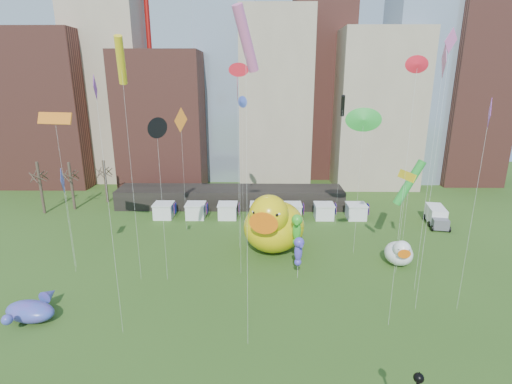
{
  "coord_description": "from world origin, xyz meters",
  "views": [
    {
      "loc": [
        1.07,
        -20.71,
        20.86
      ],
      "look_at": [
        0.73,
        9.57,
        12.0
      ],
      "focal_mm": 27.0,
      "sensor_mm": 36.0,
      "label": 1
    }
  ],
  "objects_px": {
    "big_duck": "(273,224)",
    "seahorse_green": "(297,227)",
    "box_truck": "(436,216)",
    "seahorse_purple": "(298,249)",
    "small_duck": "(399,253)",
    "whale_inflatable": "(31,310)"
  },
  "relations": [
    {
      "from": "seahorse_green",
      "to": "seahorse_purple",
      "type": "height_order",
      "value": "seahorse_green"
    },
    {
      "from": "small_duck",
      "to": "big_duck",
      "type": "bearing_deg",
      "value": 172.07
    },
    {
      "from": "big_duck",
      "to": "seahorse_green",
      "type": "height_order",
      "value": "big_duck"
    },
    {
      "from": "seahorse_green",
      "to": "box_truck",
      "type": "distance_m",
      "value": 26.02
    },
    {
      "from": "big_duck",
      "to": "small_duck",
      "type": "relative_size",
      "value": 2.47
    },
    {
      "from": "whale_inflatable",
      "to": "seahorse_purple",
      "type": "bearing_deg",
      "value": 29.55
    },
    {
      "from": "big_duck",
      "to": "whale_inflatable",
      "type": "relative_size",
      "value": 1.87
    },
    {
      "from": "box_truck",
      "to": "seahorse_purple",
      "type": "bearing_deg",
      "value": -133.02
    },
    {
      "from": "seahorse_green",
      "to": "whale_inflatable",
      "type": "height_order",
      "value": "seahorse_green"
    },
    {
      "from": "seahorse_purple",
      "to": "small_duck",
      "type": "bearing_deg",
      "value": 2.97
    },
    {
      "from": "box_truck",
      "to": "small_duck",
      "type": "bearing_deg",
      "value": -117.03
    },
    {
      "from": "small_duck",
      "to": "box_truck",
      "type": "bearing_deg",
      "value": 58.76
    },
    {
      "from": "seahorse_green",
      "to": "seahorse_purple",
      "type": "distance_m",
      "value": 3.44
    },
    {
      "from": "big_duck",
      "to": "whale_inflatable",
      "type": "bearing_deg",
      "value": -131.55
    },
    {
      "from": "small_duck",
      "to": "whale_inflatable",
      "type": "height_order",
      "value": "small_duck"
    },
    {
      "from": "small_duck",
      "to": "seahorse_purple",
      "type": "height_order",
      "value": "seahorse_purple"
    },
    {
      "from": "seahorse_green",
      "to": "whale_inflatable",
      "type": "relative_size",
      "value": 1.03
    },
    {
      "from": "seahorse_purple",
      "to": "box_truck",
      "type": "distance_m",
      "value": 27.74
    },
    {
      "from": "seahorse_green",
      "to": "box_truck",
      "type": "bearing_deg",
      "value": 38.88
    },
    {
      "from": "big_duck",
      "to": "seahorse_green",
      "type": "xyz_separation_m",
      "value": [
        2.61,
        -3.71,
        0.99
      ]
    },
    {
      "from": "big_duck",
      "to": "seahorse_green",
      "type": "distance_m",
      "value": 4.64
    },
    {
      "from": "small_duck",
      "to": "box_truck",
      "type": "relative_size",
      "value": 0.72
    }
  ]
}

